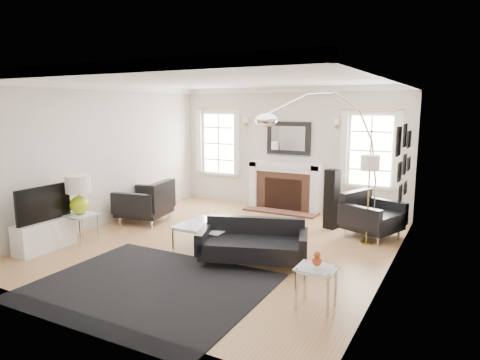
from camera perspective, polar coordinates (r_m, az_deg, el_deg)
The scene contains 25 objects.
floor at distance 7.56m, azimuth -2.24°, elevation -8.45°, with size 6.00×6.00×0.00m, color #A87946.
back_wall at distance 9.93m, azimuth 6.56°, elevation 4.14°, with size 5.50×0.04×2.80m, color beige.
front_wall at distance 4.94m, azimuth -20.32°, elevation -2.08°, with size 5.50×0.04×2.80m, color beige.
left_wall at distance 8.96m, azimuth -17.66°, elevation 3.13°, with size 0.04×6.00×2.80m, color beige.
right_wall at distance 6.32m, azimuth 19.68°, elevation 0.43°, with size 0.04×6.00×2.80m, color beige.
ceiling at distance 7.20m, azimuth -2.39°, elevation 13.24°, with size 5.50×6.00×0.02m, color white.
crown_molding at distance 7.19m, azimuth -2.39°, elevation 12.76°, with size 5.50×6.00×0.12m, color white.
fireplace at distance 9.86m, azimuth 6.01°, elevation -0.93°, with size 1.70×0.69×1.11m.
mantel_mirror at distance 9.87m, azimuth 6.49°, elevation 5.56°, with size 1.05×0.07×0.75m.
window_left at distance 10.70m, azimuth -2.81°, elevation 4.90°, with size 1.24×0.15×1.62m.
window_right at distance 9.35m, azimuth 17.05°, elevation 3.78°, with size 1.24×0.15×1.62m.
gallery_wall at distance 7.58m, azimuth 21.01°, elevation 2.83°, with size 0.04×1.73×1.29m.
tv_unit at distance 7.84m, azimuth -24.64°, elevation -6.19°, with size 0.35×1.00×1.09m.
area_rug at distance 5.96m, azimuth -12.07°, elevation -13.74°, with size 2.99×2.49×0.01m, color black.
sofa at distance 6.61m, azimuth 1.77°, elevation -8.51°, with size 1.79×1.23×0.53m.
armchair_left at distance 9.07m, azimuth -12.23°, elevation -2.99°, with size 1.11×1.19×0.71m.
armchair_right at distance 8.26m, azimuth 16.89°, elevation -4.63°, with size 1.16×1.23×0.66m.
coffee_table at distance 7.26m, azimuth -4.27°, elevation -6.12°, with size 0.92×0.92×0.41m.
side_table_left at distance 7.96m, azimuth -20.52°, elevation -5.00°, with size 0.48×0.48×0.52m.
nesting_table at distance 5.22m, azimuth 10.15°, elevation -12.58°, with size 0.46×0.39×0.51m.
gourd_lamp at distance 7.85m, azimuth -20.73°, elevation -1.50°, with size 0.43×0.43×0.68m.
orange_vase at distance 5.14m, azimuth 10.22°, elevation -10.40°, with size 0.11×0.11×0.18m.
arc_floor_lamp at distance 7.65m, azimuth 11.01°, elevation 2.82°, with size 1.91×1.77×2.70m.
stick_floor_lamp at distance 7.57m, azimuth 16.93°, elevation 1.59°, with size 0.31×0.31×1.55m.
speaker_tower at distance 8.52m, azimuth 12.14°, elevation -2.51°, with size 0.23×0.23×1.17m, color black.
Camera 1 is at (3.66, -6.18, 2.36)m, focal length 32.00 mm.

